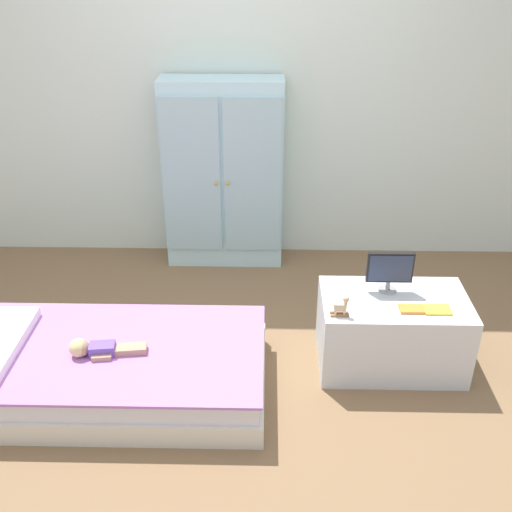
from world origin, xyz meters
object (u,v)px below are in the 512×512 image
at_px(tv_stand, 392,331).
at_px(rocking_horse_toy, 342,306).
at_px(book_orange, 411,309).
at_px(tv_monitor, 390,270).
at_px(book_yellow, 437,310).
at_px(bed, 111,369).
at_px(wardrobe, 224,175).
at_px(doll, 93,349).

relative_size(tv_stand, rocking_horse_toy, 6.87).
height_order(tv_stand, book_orange, book_orange).
distance_m(tv_monitor, book_orange, 0.25).
bearing_deg(book_yellow, bed, -175.32).
height_order(wardrobe, book_yellow, wardrobe).
relative_size(bed, tv_monitor, 6.51).
height_order(tv_monitor, rocking_horse_toy, tv_monitor).
height_order(tv_stand, book_yellow, book_yellow).
xyz_separation_m(bed, rocking_horse_toy, (1.21, 0.09, 0.36)).
relative_size(tv_stand, book_orange, 6.42).
xyz_separation_m(tv_stand, book_orange, (0.06, -0.11, 0.22)).
xyz_separation_m(wardrobe, tv_monitor, (0.98, -1.12, -0.11)).
relative_size(doll, book_orange, 3.15).
distance_m(doll, book_orange, 1.66).
bearing_deg(book_yellow, wardrobe, 132.62).
distance_m(tv_stand, tv_monitor, 0.36).
relative_size(bed, book_orange, 13.16).
height_order(tv_stand, tv_monitor, tv_monitor).
relative_size(wardrobe, tv_monitor, 5.32).
distance_m(tv_stand, book_orange, 0.25).
bearing_deg(tv_stand, tv_monitor, 111.75).
bearing_deg(doll, book_yellow, 5.99).
bearing_deg(wardrobe, bed, -109.44).
xyz_separation_m(wardrobe, book_yellow, (1.21, -1.31, -0.24)).
distance_m(doll, tv_monitor, 1.62).
bearing_deg(tv_stand, book_yellow, -28.75).
xyz_separation_m(bed, tv_stand, (1.52, 0.25, 0.09)).
bearing_deg(book_orange, rocking_horse_toy, -171.78).
relative_size(doll, rocking_horse_toy, 3.38).
bearing_deg(book_orange, tv_monitor, 116.02).
height_order(rocking_horse_toy, book_orange, rocking_horse_toy).
xyz_separation_m(bed, wardrobe, (0.51, 1.45, 0.54)).
xyz_separation_m(doll, tv_stand, (1.59, 0.29, -0.08)).
relative_size(tv_monitor, book_orange, 2.02).
height_order(wardrobe, book_orange, wardrobe).
bearing_deg(doll, book_orange, 6.49).
bearing_deg(rocking_horse_toy, doll, -174.02).
bearing_deg(book_yellow, rocking_horse_toy, -173.96).
bearing_deg(bed, book_yellow, 4.68).
bearing_deg(wardrobe, tv_stand, -49.99).
distance_m(doll, rocking_horse_toy, 1.29).
xyz_separation_m(tv_stand, rocking_horse_toy, (-0.31, -0.16, 0.27)).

